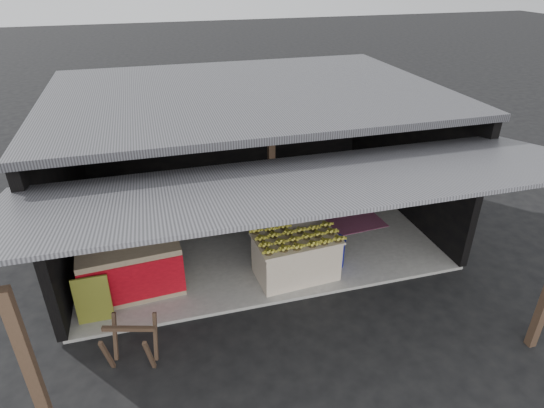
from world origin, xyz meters
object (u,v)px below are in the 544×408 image
object	(u,v)px
neighbor_stall	(132,268)
water_barrel	(334,253)
sawhorse	(131,341)
banana_table	(296,256)
plastic_chair	(324,189)
white_crate	(281,222)

from	to	relation	value
neighbor_stall	water_barrel	bearing A→B (deg)	-7.18
sawhorse	banana_table	bearing A→B (deg)	40.38
banana_table	neighbor_stall	bearing A→B (deg)	170.02
banana_table	water_barrel	xyz separation A→B (m)	(0.79, 0.10, -0.13)
neighbor_stall	sawhorse	bearing A→B (deg)	-95.58
water_barrel	plastic_chair	bearing A→B (deg)	74.65
white_crate	plastic_chair	bearing A→B (deg)	41.84
banana_table	plastic_chair	bearing A→B (deg)	53.03
white_crate	neighbor_stall	distance (m)	2.94
water_barrel	plastic_chair	distance (m)	2.05
banana_table	sawhorse	bearing A→B (deg)	-159.75
sawhorse	water_barrel	distance (m)	3.90
neighbor_stall	sawhorse	world-z (taller)	neighbor_stall
neighbor_stall	water_barrel	xyz separation A→B (m)	(3.60, -0.18, -0.23)
white_crate	water_barrel	xyz separation A→B (m)	(0.76, -0.94, -0.24)
white_crate	plastic_chair	world-z (taller)	white_crate
banana_table	water_barrel	world-z (taller)	banana_table
banana_table	white_crate	world-z (taller)	white_crate
neighbor_stall	white_crate	bearing A→B (deg)	10.57
banana_table	water_barrel	bearing A→B (deg)	3.09
sawhorse	white_crate	bearing A→B (deg)	54.94
sawhorse	plastic_chair	size ratio (longest dim) A/B	0.80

